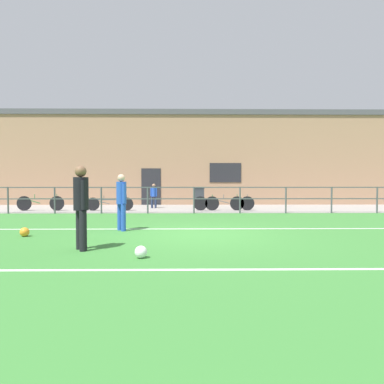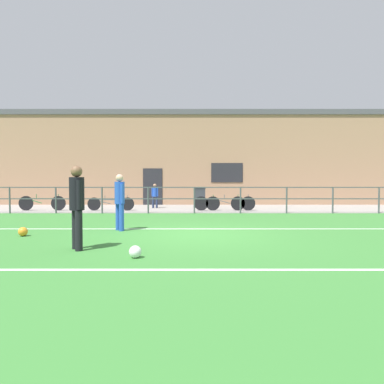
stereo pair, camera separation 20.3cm
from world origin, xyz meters
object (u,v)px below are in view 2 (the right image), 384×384
(player_goalkeeper, at_px, (78,202))
(bicycle_parked_2, at_px, (43,203))
(bicycle_parked_0, at_px, (111,204))
(bicycle_parked_1, at_px, (231,203))
(soccer_ball_spare, at_px, (24,232))
(spectator_child, at_px, (156,194))
(soccer_ball_match, at_px, (136,252))
(player_striker, at_px, (120,199))
(bicycle_parked_3, at_px, (220,203))
(trash_bin_0, at_px, (201,197))

(player_goalkeeper, xyz_separation_m, bicycle_parked_2, (-4.61, 9.22, -0.62))
(bicycle_parked_0, bearing_deg, bicycle_parked_1, 0.00)
(soccer_ball_spare, xyz_separation_m, bicycle_parked_1, (6.18, 7.43, 0.25))
(spectator_child, xyz_separation_m, bicycle_parked_1, (3.67, -1.41, -0.36))
(bicycle_parked_2, bearing_deg, soccer_ball_match, -59.28)
(soccer_ball_match, xyz_separation_m, bicycle_parked_0, (-2.73, 10.00, 0.22))
(player_striker, bearing_deg, player_goalkeeper, 138.31)
(spectator_child, distance_m, bicycle_parked_2, 5.33)
(player_goalkeeper, relative_size, bicycle_parked_2, 0.80)
(spectator_child, bearing_deg, bicycle_parked_1, 158.97)
(soccer_ball_spare, height_order, bicycle_parked_3, bicycle_parked_3)
(bicycle_parked_0, bearing_deg, soccer_ball_match, -74.70)
(soccer_ball_match, relative_size, bicycle_parked_0, 0.11)
(player_goalkeeper, distance_m, bicycle_parked_3, 9.95)
(bicycle_parked_2, height_order, trash_bin_0, trash_bin_0)
(player_striker, distance_m, bicycle_parked_2, 8.09)
(bicycle_parked_2, height_order, bicycle_parked_3, bicycle_parked_2)
(trash_bin_0, bearing_deg, soccer_ball_spare, -117.76)
(player_striker, relative_size, spectator_child, 1.31)
(spectator_child, distance_m, trash_bin_0, 2.31)
(bicycle_parked_0, xyz_separation_m, bicycle_parked_2, (-3.21, 0.00, 0.03))
(bicycle_parked_2, relative_size, bicycle_parked_3, 0.92)
(bicycle_parked_3, xyz_separation_m, trash_bin_0, (-0.87, 1.68, 0.19))
(spectator_child, bearing_deg, player_goalkeeper, 87.19)
(bicycle_parked_2, bearing_deg, bicycle_parked_3, 0.00)
(bicycle_parked_3, distance_m, trash_bin_0, 1.90)
(trash_bin_0, bearing_deg, player_striker, -107.15)
(soccer_ball_match, distance_m, bicycle_parked_2, 11.63)
(soccer_ball_match, bearing_deg, player_striker, 105.75)
(player_goalkeeper, height_order, player_striker, player_goalkeeper)
(player_goalkeeper, xyz_separation_m, soccer_ball_spare, (-1.98, 1.79, -0.88))
(trash_bin_0, bearing_deg, bicycle_parked_3, -62.70)
(bicycle_parked_3, bearing_deg, spectator_child, 155.94)
(spectator_child, bearing_deg, player_striker, 88.52)
(player_goalkeeper, bearing_deg, bicycle_parked_1, 123.95)
(player_goalkeeper, xyz_separation_m, bicycle_parked_3, (3.68, 9.22, -0.63))
(bicycle_parked_1, relative_size, trash_bin_0, 2.18)
(player_striker, xyz_separation_m, spectator_child, (0.20, 7.81, -0.20))
(soccer_ball_spare, bearing_deg, soccer_ball_match, -37.70)
(soccer_ball_spare, bearing_deg, player_goalkeeper, -41.99)
(player_goalkeeper, height_order, bicycle_parked_3, player_goalkeeper)
(player_goalkeeper, relative_size, soccer_ball_spare, 7.43)
(soccer_ball_match, relative_size, bicycle_parked_3, 0.10)
(soccer_ball_match, distance_m, bicycle_parked_1, 10.40)
(soccer_ball_match, distance_m, spectator_child, 11.45)
(player_striker, xyz_separation_m, soccer_ball_spare, (-2.30, -1.03, -0.80))
(bicycle_parked_0, relative_size, bicycle_parked_2, 0.99)
(player_striker, distance_m, bicycle_parked_0, 6.65)
(soccer_ball_spare, distance_m, bicycle_parked_2, 7.89)
(player_goalkeeper, xyz_separation_m, soccer_ball_match, (1.33, -0.78, -0.88))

